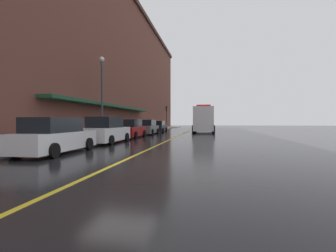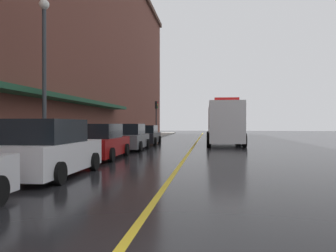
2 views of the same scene
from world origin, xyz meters
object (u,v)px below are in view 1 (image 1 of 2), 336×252
at_px(parked_car_1, 106,131).
at_px(parking_meter_2, 139,125).
at_px(parking_meter_1, 131,125).
at_px(parked_car_0, 56,137).
at_px(parked_car_2, 131,129).
at_px(parked_car_3, 147,128).
at_px(parked_car_4, 158,127).
at_px(street_lamp_left, 102,88).
at_px(parking_meter_0, 132,125).
at_px(traffic_light_near, 167,113).
at_px(box_truck, 204,120).

xyz_separation_m(parked_car_1, parking_meter_2, (-1.48, 12.79, 0.21)).
height_order(parking_meter_1, parking_meter_2, same).
xyz_separation_m(parked_car_0, parked_car_2, (-0.07, 11.20, -0.00)).
distance_m(parked_car_1, parking_meter_1, 9.67).
relative_size(parked_car_1, parked_car_3, 1.04).
bearing_deg(parked_car_1, parked_car_4, -0.03).
bearing_deg(parked_car_2, street_lamp_left, 132.74).
relative_size(parked_car_3, parking_meter_1, 3.45).
bearing_deg(parking_meter_0, street_lamp_left, -95.54).
relative_size(parking_meter_0, parking_meter_2, 1.00).
bearing_deg(parked_car_3, parked_car_4, -0.28).
relative_size(parked_car_3, parking_meter_0, 3.45).
relative_size(parked_car_4, parking_meter_1, 3.60).
bearing_deg(parking_meter_0, parked_car_0, -84.75).
height_order(parking_meter_2, traffic_light_near, traffic_light_near).
height_order(parked_car_3, street_lamp_left, street_lamp_left).
distance_m(parked_car_2, parking_meter_0, 4.52).
bearing_deg(traffic_light_near, parking_meter_0, -90.17).
height_order(parked_car_2, street_lamp_left, street_lamp_left).
bearing_deg(box_truck, parking_meter_1, -44.98).
bearing_deg(parking_meter_2, parking_meter_0, -90.00).
xyz_separation_m(parked_car_1, parked_car_2, (-0.13, 5.64, -0.06)).
xyz_separation_m(parked_car_0, parking_meter_1, (-1.42, 15.11, 0.26)).
bearing_deg(parking_meter_1, parked_car_4, 79.88).
xyz_separation_m(parked_car_1, parking_meter_1, (-1.48, 9.55, 0.21)).
xyz_separation_m(street_lamp_left, traffic_light_near, (0.66, 27.34, -1.24)).
bearing_deg(parking_meter_1, parked_car_2, -70.88).
relative_size(parked_car_4, box_truck, 0.59).
bearing_deg(parking_meter_1, parking_meter_2, 90.00).
relative_size(parked_car_1, parking_meter_0, 3.58).
bearing_deg(parking_meter_1, box_truck, 45.71).
bearing_deg(parked_car_0, box_truck, -16.69).
relative_size(parked_car_3, traffic_light_near, 1.07).
distance_m(box_truck, parking_meter_1, 11.09).
bearing_deg(parking_meter_0, parked_car_1, -81.50).
xyz_separation_m(parked_car_3, parked_car_4, (-0.09, 6.04, -0.05)).
height_order(parked_car_1, box_truck, box_truck).
relative_size(box_truck, traffic_light_near, 1.90).
bearing_deg(parking_meter_2, traffic_light_near, 89.81).
xyz_separation_m(box_truck, parking_meter_0, (-7.73, -7.54, -0.64)).
bearing_deg(parking_meter_0, parked_car_3, 40.98).
height_order(parked_car_0, parking_meter_1, parked_car_0).
relative_size(parked_car_1, street_lamp_left, 0.69).
height_order(parked_car_3, box_truck, box_truck).
xyz_separation_m(parked_car_2, traffic_light_near, (-1.29, 25.46, 2.36)).
bearing_deg(parked_car_2, parking_meter_0, 16.31).
bearing_deg(street_lamp_left, parked_car_1, -60.95).
bearing_deg(parked_car_2, parking_meter_1, 17.92).
distance_m(parked_car_4, parking_meter_0, 7.44).
relative_size(parked_car_0, traffic_light_near, 1.15).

